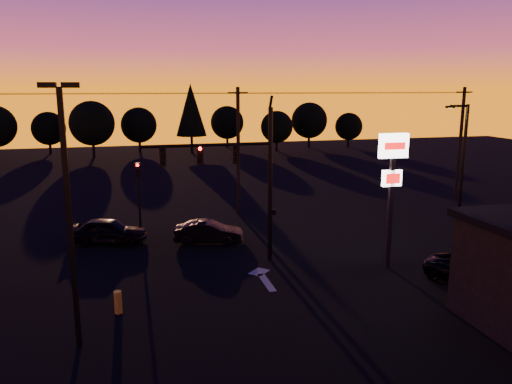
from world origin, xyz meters
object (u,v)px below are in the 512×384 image
Objects in this scene: traffic_signal_mast at (240,169)px; car_left at (108,231)px; streetlight at (462,164)px; parking_lot_light at (68,201)px; secondary_signal at (139,186)px; bollard at (118,302)px; car_mid at (209,232)px; pylon_sign at (392,172)px; suv_parked at (474,271)px.

car_left is (-6.77, 5.08, -4.19)m from traffic_signal_mast.
traffic_signal_mast reaches higher than streetlight.
parking_lot_light is 2.08× the size of car_left.
bollard is at bearing -95.61° from secondary_signal.
parking_lot_light is 5.51m from bollard.
car_left is at bearing 143.12° from traffic_signal_mast.
pylon_sign is at bearing -111.60° from car_mid.
secondary_signal is 0.99× the size of car_left.
car_mid is (5.01, 8.33, 0.19)m from bollard.
streetlight reaches higher than car_left.
streetlight reaches higher than bollard.
streetlight is at bearing 16.96° from bollard.
secondary_signal is at bearing -20.80° from car_left.
streetlight reaches higher than secondary_signal.
streetlight is 1.82× the size of suv_parked.
pylon_sign is 14.08m from bollard.
car_mid is (-8.18, 6.20, -4.26)m from pylon_sign.
traffic_signal_mast is at bearing 118.12° from suv_parked.
suv_parked is (14.80, -13.02, -2.25)m from secondary_signal.
streetlight is 2.01× the size of car_mid.
traffic_signal_mast is at bearing -148.15° from car_mid.
car_mid is at bearing 107.25° from suv_parked.
suv_parked is at bearing -114.51° from car_mid.
parking_lot_light reaches higher than bollard.
pylon_sign is 7.25× the size of bollard.
pylon_sign is at bearing -39.77° from secondary_signal.
traffic_signal_mast is 0.94× the size of parking_lot_light.
bollard is (-13.19, -2.13, -4.45)m from pylon_sign.
streetlight reaches higher than car_mid.
car_left is at bearing 151.36° from pylon_sign.
suv_parked is at bearing -105.45° from car_left.
car_left is (-20.78, 3.57, -3.67)m from streetlight.
traffic_signal_mast is 9.45m from car_left.
secondary_signal is 0.48× the size of parking_lot_light.
car_mid is at bearing 58.97° from bollard.
secondary_signal reaches higher than bollard.
car_mid is (5.69, -1.38, -0.09)m from car_left.
pylon_sign is 1.55× the size of car_left.
car_left is 5.86m from car_mid.
pylon_sign is 5.96m from suv_parked.
car_left is (0.63, 12.07, -4.52)m from parking_lot_light.
traffic_signal_mast is 14.10m from streetlight.
car_left reaches higher than bollard.
traffic_signal_mast is 10.19m from parking_lot_light.
car_mid is 14.35m from suv_parked.
traffic_signal_mast is at bearing -56.81° from secondary_signal.
streetlight is at bearing 21.65° from parking_lot_light.
suv_parked is at bearing -3.24° from bollard.
streetlight is at bearing -82.73° from car_mid.
bollard is (-1.19, -12.12, -2.39)m from secondary_signal.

